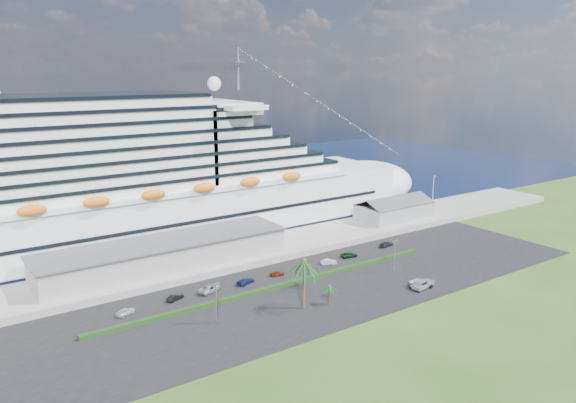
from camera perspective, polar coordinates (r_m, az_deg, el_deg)
ground at (r=120.69m, az=6.65°, el=-10.30°), size 420.00×420.00×0.00m
asphalt_lot at (r=128.42m, az=3.38°, el=-8.70°), size 140.00×38.00×0.12m
wharf at (r=150.53m, az=-3.47°, el=-4.98°), size 240.00×20.00×1.80m
water at (r=229.89m, az=-15.24°, el=0.81°), size 420.00×160.00×0.02m
cruise_ship at (r=158.53m, az=-14.79°, el=1.45°), size 191.00×38.00×54.00m
terminal_building at (r=138.62m, az=-12.38°, el=-5.13°), size 61.00×15.00×6.30m
port_shed at (r=180.91m, az=10.71°, el=-0.88°), size 24.00×12.31×7.37m
flagpole at (r=193.05m, az=14.54°, el=1.01°), size 1.08×0.16×12.00m
hedge at (r=127.60m, az=-0.88°, el=-8.58°), size 88.00×1.10×0.90m
lamp_post_left at (r=110.02m, az=-7.32°, el=-9.72°), size 1.60×0.35×8.27m
lamp_post_right at (r=137.16m, az=10.80°, el=-5.11°), size 1.60×0.35×8.27m
palm_tall at (r=114.26m, az=1.64°, el=-6.63°), size 8.82×8.82×11.13m
palm_short at (r=118.31m, az=4.23°, el=-8.82°), size 3.53×3.53×4.56m
parked_car_0 at (r=119.07m, az=-16.18°, el=-10.69°), size 4.40×2.87×1.39m
parked_car_1 at (r=123.51m, az=-11.41°, el=-9.52°), size 4.25×2.75×1.32m
parked_car_2 at (r=126.45m, az=-7.94°, el=-8.76°), size 6.24×4.41×1.58m
parked_car_3 at (r=130.18m, az=-4.34°, el=-8.04°), size 5.23×3.44×1.41m
parked_car_4 at (r=134.64m, az=-1.11°, el=-7.30°), size 3.77×1.98×1.22m
parked_car_5 at (r=142.35m, az=4.17°, el=-6.14°), size 4.29×2.94×1.34m
parked_car_6 at (r=148.12m, az=6.25°, el=-5.41°), size 4.84×2.88×1.26m
parked_car_7 at (r=158.18m, az=9.95°, el=-4.28°), size 5.05×2.75×1.39m
pickup_truck at (r=130.43m, az=13.51°, el=-8.15°), size 6.07×2.99×2.04m
boat_trailer at (r=131.67m, az=13.19°, el=-7.93°), size 5.98×4.26×1.67m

